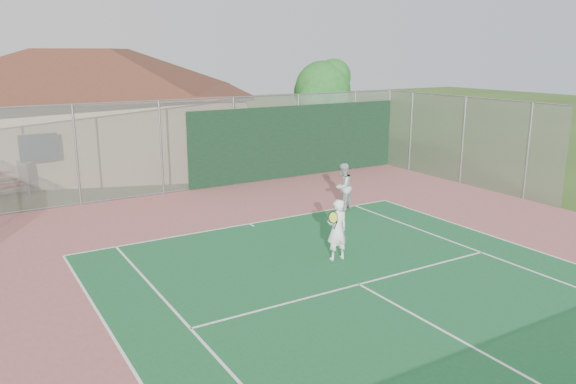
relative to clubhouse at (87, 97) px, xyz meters
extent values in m
cylinder|color=gray|center=(-1.90, -6.79, -1.49)|extent=(0.08, 0.08, 3.50)
cylinder|color=gray|center=(1.10, -6.79, -1.49)|extent=(0.08, 0.08, 3.50)
cylinder|color=gray|center=(4.10, -6.79, -1.49)|extent=(0.08, 0.08, 3.50)
cylinder|color=gray|center=(7.10, -6.79, -1.49)|extent=(0.08, 0.08, 3.50)
cylinder|color=gray|center=(10.10, -6.79, -1.49)|extent=(0.08, 0.08, 3.50)
cylinder|color=gray|center=(12.10, -6.79, -1.49)|extent=(0.08, 0.08, 3.50)
cylinder|color=gray|center=(2.10, -6.79, 0.26)|extent=(20.00, 0.05, 0.05)
cylinder|color=gray|center=(2.10, -6.79, -3.19)|extent=(20.00, 0.05, 0.05)
cube|color=#999EA0|center=(2.10, -6.79, -1.49)|extent=(20.00, 0.02, 3.50)
cube|color=black|center=(7.10, -6.84, -1.69)|extent=(10.00, 0.04, 3.00)
cylinder|color=gray|center=(12.10, -8.29, -1.49)|extent=(0.08, 0.08, 3.50)
cylinder|color=gray|center=(12.10, -11.29, -1.49)|extent=(0.08, 0.08, 3.50)
cylinder|color=gray|center=(12.10, -14.29, -1.49)|extent=(0.08, 0.08, 3.50)
cube|color=#999EA0|center=(12.10, -11.29, -1.49)|extent=(0.02, 9.00, 3.50)
cube|color=tan|center=(0.00, 0.00, -1.56)|extent=(15.61, 12.84, 3.35)
cube|color=brown|center=(0.00, 0.00, 0.17)|extent=(16.32, 13.55, 0.20)
pyramid|color=brown|center=(0.00, 0.00, 2.13)|extent=(17.17, 14.12, 2.01)
cube|color=black|center=(2.24, -4.50, -2.06)|extent=(1.01, 0.06, 2.35)
cube|color=#B2B5BA|center=(-3.49, -3.55, -2.62)|extent=(0.45, 1.99, 1.23)
cylinder|color=#341D13|center=(11.73, -1.86, -1.94)|extent=(0.33, 0.33, 2.58)
sphere|color=#1B581D|center=(11.73, -1.86, 0.08)|extent=(2.95, 2.95, 2.95)
sphere|color=#1B581D|center=(12.56, -1.58, -0.28)|extent=(2.03, 2.03, 2.03)
sphere|color=#1B581D|center=(11.00, -2.23, -0.38)|extent=(1.84, 1.84, 1.84)
sphere|color=#1B581D|center=(11.92, -2.69, -0.47)|extent=(1.66, 1.66, 1.66)
sphere|color=#1B581D|center=(11.46, -1.12, -0.10)|extent=(1.84, 1.84, 1.84)
sphere|color=#1B581D|center=(12.29, -2.05, 0.73)|extent=(1.84, 1.84, 1.84)
imported|color=white|center=(2.62, -15.79, -2.44)|extent=(0.60, 0.42, 1.59)
imported|color=#AFB1B4|center=(5.54, -12.11, -2.43)|extent=(0.95, 0.86, 1.60)
camera|label=1|loc=(-5.50, -26.81, 1.97)|focal=35.00mm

